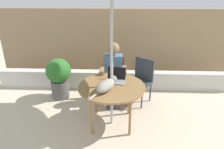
% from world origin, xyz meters
% --- Properties ---
extents(ground_plane, '(14.00, 14.00, 0.00)m').
position_xyz_m(ground_plane, '(0.00, 0.00, 0.00)').
color(ground_plane, beige).
extents(fence_back, '(5.69, 0.08, 1.66)m').
position_xyz_m(fence_back, '(0.00, 2.07, 0.83)').
color(fence_back, '#937756').
rests_on(fence_back, ground).
extents(planter_wall_low, '(5.12, 0.20, 0.40)m').
position_xyz_m(planter_wall_low, '(0.00, 1.31, 0.20)').
color(planter_wall_low, beige).
rests_on(planter_wall_low, ground).
extents(patio_table, '(1.06, 1.06, 0.71)m').
position_xyz_m(patio_table, '(0.00, 0.00, 0.66)').
color(patio_table, olive).
rests_on(patio_table, ground).
extents(chair_occupied, '(0.40, 0.40, 0.87)m').
position_xyz_m(chair_occupied, '(0.00, 0.84, 0.51)').
color(chair_occupied, maroon).
rests_on(chair_occupied, ground).
extents(chair_empty, '(0.56, 0.56, 0.87)m').
position_xyz_m(chair_empty, '(0.55, 0.80, 0.51)').
color(chair_empty, '#33383F').
rests_on(chair_empty, ground).
extents(person_seated, '(0.48, 0.48, 1.21)m').
position_xyz_m(person_seated, '(0.00, 0.68, 0.68)').
color(person_seated, '#4C72A5').
rests_on(person_seated, ground).
extents(laptop, '(0.33, 0.29, 0.21)m').
position_xyz_m(laptop, '(0.06, 0.20, 0.77)').
color(laptop, gray).
rests_on(laptop, patio_table).
extents(cat, '(0.40, 0.57, 0.17)m').
position_xyz_m(cat, '(-0.07, -0.15, 0.79)').
color(cat, gray).
rests_on(cat, patio_table).
extents(potted_plant_near_fence, '(0.50, 0.50, 0.84)m').
position_xyz_m(potted_plant_near_fence, '(-1.10, 0.85, 0.48)').
color(potted_plant_near_fence, '#595654').
rests_on(potted_plant_near_fence, ground).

